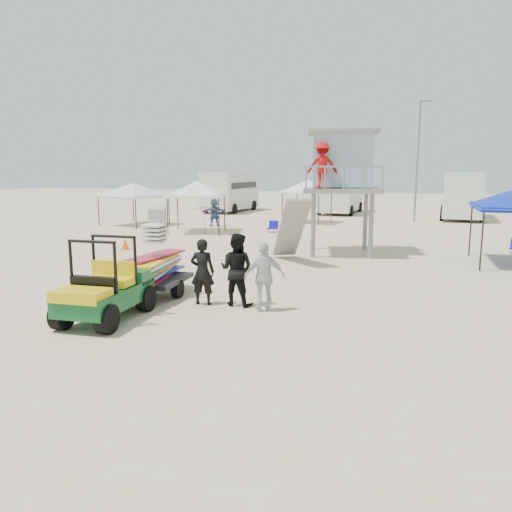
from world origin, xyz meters
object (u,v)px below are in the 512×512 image
(surf_trailer, at_px, (158,265))
(utility_cart, at_px, (103,283))
(man_left, at_px, (202,272))
(lifeguard_tower, at_px, (340,165))

(surf_trailer, bearing_deg, utility_cart, -90.16)
(man_left, bearing_deg, utility_cart, 41.71)
(surf_trailer, bearing_deg, man_left, -11.20)
(surf_trailer, height_order, lifeguard_tower, lifeguard_tower)
(utility_cart, bearing_deg, man_left, 53.22)
(surf_trailer, bearing_deg, lifeguard_tower, 70.92)
(utility_cart, bearing_deg, surf_trailer, 89.84)
(surf_trailer, xyz_separation_m, man_left, (1.51, -0.30, -0.03))
(man_left, height_order, lifeguard_tower, lifeguard_tower)
(utility_cart, distance_m, surf_trailer, 2.34)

